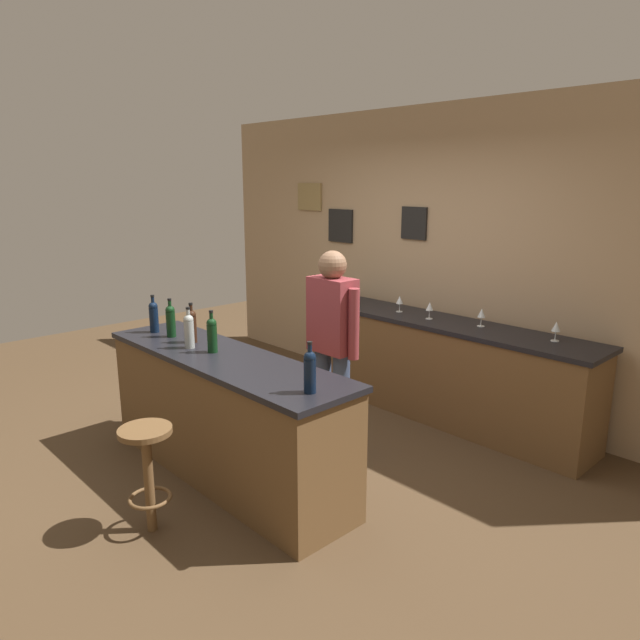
{
  "coord_description": "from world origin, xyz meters",
  "views": [
    {
      "loc": [
        3.27,
        -2.56,
        2.12
      ],
      "look_at": [
        0.09,
        0.45,
        1.05
      ],
      "focal_mm": 32.37,
      "sensor_mm": 36.0,
      "label": 1
    }
  ],
  "objects_px": {
    "wine_bottle_a": "(154,316)",
    "wine_bottle_f": "(310,370)",
    "wine_bottle_d": "(189,330)",
    "wine_glass_a": "(336,291)",
    "wine_bottle_e": "(212,334)",
    "bartender": "(332,341)",
    "coffee_mug": "(354,298)",
    "bar_stool": "(147,462)",
    "wine_bottle_b": "(171,320)",
    "wine_glass_c": "(430,307)",
    "wine_glass_b": "(400,300)",
    "wine_glass_d": "(482,314)",
    "wine_glass_e": "(556,327)",
    "wine_bottle_c": "(192,325)"
  },
  "relations": [
    {
      "from": "wine_bottle_c",
      "to": "wine_bottle_a",
      "type": "bearing_deg",
      "value": -172.54
    },
    {
      "from": "wine_glass_b",
      "to": "wine_glass_e",
      "type": "xyz_separation_m",
      "value": [
        1.48,
        0.07,
        0.0
      ]
    },
    {
      "from": "wine_bottle_d",
      "to": "wine_glass_c",
      "type": "bearing_deg",
      "value": 73.54
    },
    {
      "from": "wine_bottle_b",
      "to": "wine_glass_e",
      "type": "distance_m",
      "value": 2.99
    },
    {
      "from": "wine_bottle_b",
      "to": "wine_bottle_a",
      "type": "bearing_deg",
      "value": -172.5
    },
    {
      "from": "wine_bottle_c",
      "to": "wine_glass_d",
      "type": "xyz_separation_m",
      "value": [
        1.2,
        2.09,
        -0.05
      ]
    },
    {
      "from": "wine_bottle_a",
      "to": "wine_glass_e",
      "type": "xyz_separation_m",
      "value": [
        2.32,
        2.16,
        -0.05
      ]
    },
    {
      "from": "wine_bottle_a",
      "to": "wine_bottle_f",
      "type": "height_order",
      "value": "same"
    },
    {
      "from": "wine_bottle_b",
      "to": "coffee_mug",
      "type": "height_order",
      "value": "wine_bottle_b"
    },
    {
      "from": "bar_stool",
      "to": "wine_glass_a",
      "type": "height_order",
      "value": "wine_glass_a"
    },
    {
      "from": "bartender",
      "to": "wine_bottle_a",
      "type": "distance_m",
      "value": 1.47
    },
    {
      "from": "wine_bottle_f",
      "to": "wine_glass_d",
      "type": "relative_size",
      "value": 1.97
    },
    {
      "from": "bar_stool",
      "to": "wine_glass_a",
      "type": "relative_size",
      "value": 4.39
    },
    {
      "from": "bar_stool",
      "to": "wine_glass_d",
      "type": "distance_m",
      "value": 2.94
    },
    {
      "from": "wine_bottle_b",
      "to": "bar_stool",
      "type": "bearing_deg",
      "value": -37.56
    },
    {
      "from": "wine_bottle_b",
      "to": "wine_glass_d",
      "type": "distance_m",
      "value": 2.57
    },
    {
      "from": "wine_bottle_c",
      "to": "wine_glass_a",
      "type": "distance_m",
      "value": 1.97
    },
    {
      "from": "coffee_mug",
      "to": "wine_bottle_d",
      "type": "bearing_deg",
      "value": -81.21
    },
    {
      "from": "wine_glass_c",
      "to": "wine_bottle_d",
      "type": "bearing_deg",
      "value": -106.46
    },
    {
      "from": "bar_stool",
      "to": "wine_bottle_a",
      "type": "bearing_deg",
      "value": 149.03
    },
    {
      "from": "bar_stool",
      "to": "wine_glass_d",
      "type": "bearing_deg",
      "value": 79.94
    },
    {
      "from": "bar_stool",
      "to": "wine_glass_b",
      "type": "xyz_separation_m",
      "value": [
        -0.33,
        2.78,
        0.55
      ]
    },
    {
      "from": "wine_bottle_d",
      "to": "wine_glass_a",
      "type": "bearing_deg",
      "value": 104.21
    },
    {
      "from": "wine_bottle_b",
      "to": "coffee_mug",
      "type": "relative_size",
      "value": 2.45
    },
    {
      "from": "bar_stool",
      "to": "wine_glass_a",
      "type": "distance_m",
      "value": 2.96
    },
    {
      "from": "bar_stool",
      "to": "coffee_mug",
      "type": "xyz_separation_m",
      "value": [
        -0.9,
        2.76,
        0.49
      ]
    },
    {
      "from": "coffee_mug",
      "to": "wine_bottle_c",
      "type": "bearing_deg",
      "value": -84.09
    },
    {
      "from": "wine_bottle_c",
      "to": "wine_glass_e",
      "type": "bearing_deg",
      "value": 48.66
    },
    {
      "from": "wine_bottle_e",
      "to": "wine_glass_a",
      "type": "height_order",
      "value": "wine_bottle_e"
    },
    {
      "from": "wine_glass_d",
      "to": "wine_glass_e",
      "type": "bearing_deg",
      "value": 0.63
    },
    {
      "from": "bar_stool",
      "to": "wine_glass_c",
      "type": "bearing_deg",
      "value": 89.17
    },
    {
      "from": "wine_glass_b",
      "to": "coffee_mug",
      "type": "bearing_deg",
      "value": -177.32
    },
    {
      "from": "wine_bottle_e",
      "to": "wine_bottle_f",
      "type": "distance_m",
      "value": 1.07
    },
    {
      "from": "wine_bottle_a",
      "to": "wine_glass_d",
      "type": "bearing_deg",
      "value": 52.16
    },
    {
      "from": "wine_bottle_a",
      "to": "wine_bottle_c",
      "type": "distance_m",
      "value": 0.48
    },
    {
      "from": "wine_bottle_c",
      "to": "wine_glass_a",
      "type": "bearing_deg",
      "value": 101.6
    },
    {
      "from": "wine_bottle_f",
      "to": "wine_glass_e",
      "type": "xyz_separation_m",
      "value": [
        0.45,
        2.17,
        -0.05
      ]
    },
    {
      "from": "bartender",
      "to": "wine_glass_d",
      "type": "height_order",
      "value": "bartender"
    },
    {
      "from": "bartender",
      "to": "wine_glass_a",
      "type": "height_order",
      "value": "bartender"
    },
    {
      "from": "wine_glass_e",
      "to": "wine_bottle_b",
      "type": "bearing_deg",
      "value": -134.58
    },
    {
      "from": "wine_glass_b",
      "to": "wine_glass_d",
      "type": "distance_m",
      "value": 0.84
    },
    {
      "from": "wine_bottle_d",
      "to": "wine_bottle_e",
      "type": "xyz_separation_m",
      "value": [
        0.21,
        0.06,
        0.0
      ]
    },
    {
      "from": "wine_bottle_d",
      "to": "wine_glass_b",
      "type": "xyz_separation_m",
      "value": [
        0.25,
        2.12,
        -0.05
      ]
    },
    {
      "from": "wine_bottle_c",
      "to": "bar_stool",
      "type": "bearing_deg",
      "value": -47.72
    },
    {
      "from": "wine_bottle_d",
      "to": "wine_glass_a",
      "type": "distance_m",
      "value": 2.09
    },
    {
      "from": "bartender",
      "to": "coffee_mug",
      "type": "bearing_deg",
      "value": 127.42
    },
    {
      "from": "wine_glass_e",
      "to": "wine_bottle_f",
      "type": "bearing_deg",
      "value": -101.69
    },
    {
      "from": "wine_bottle_c",
      "to": "wine_glass_c",
      "type": "bearing_deg",
      "value": 69.81
    },
    {
      "from": "wine_bottle_d",
      "to": "wine_glass_d",
      "type": "xyz_separation_m",
      "value": [
        1.08,
        2.18,
        -0.05
      ]
    },
    {
      "from": "wine_bottle_b",
      "to": "wine_bottle_c",
      "type": "height_order",
      "value": "same"
    }
  ]
}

